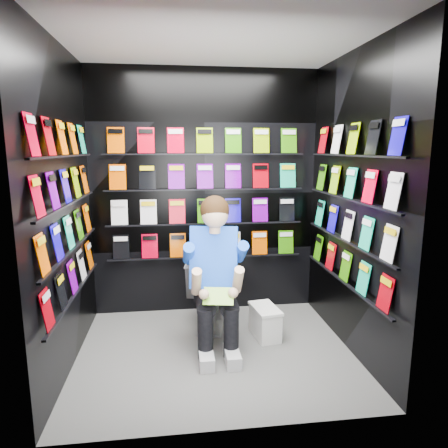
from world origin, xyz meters
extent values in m
plane|color=#5E5E5C|center=(0.00, 0.00, 0.00)|extent=(2.40, 2.40, 0.00)
plane|color=white|center=(0.00, 0.00, 2.60)|extent=(2.40, 2.40, 0.00)
cube|color=black|center=(0.00, 1.00, 1.30)|extent=(2.40, 0.04, 2.60)
cube|color=black|center=(0.00, -1.00, 1.30)|extent=(2.40, 0.04, 2.60)
cube|color=black|center=(-1.20, 0.00, 1.30)|extent=(0.04, 2.00, 2.60)
cube|color=black|center=(1.20, 0.00, 1.30)|extent=(0.04, 2.00, 2.60)
imported|color=white|center=(0.01, 0.58, 0.37)|extent=(0.55, 0.81, 0.73)
cube|color=white|center=(0.50, 0.24, 0.14)|extent=(0.25, 0.39, 0.27)
cube|color=white|center=(0.50, 0.24, 0.28)|extent=(0.27, 0.41, 0.03)
cube|color=green|center=(0.01, -0.15, 0.58)|extent=(0.27, 0.19, 0.11)
camera|label=1|loc=(-0.34, -3.25, 1.78)|focal=32.00mm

